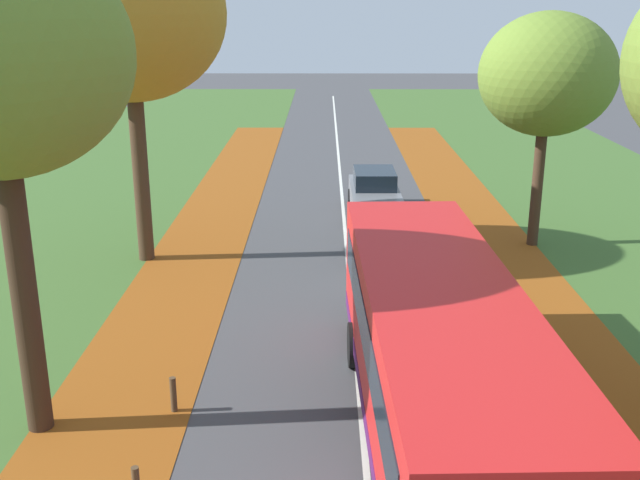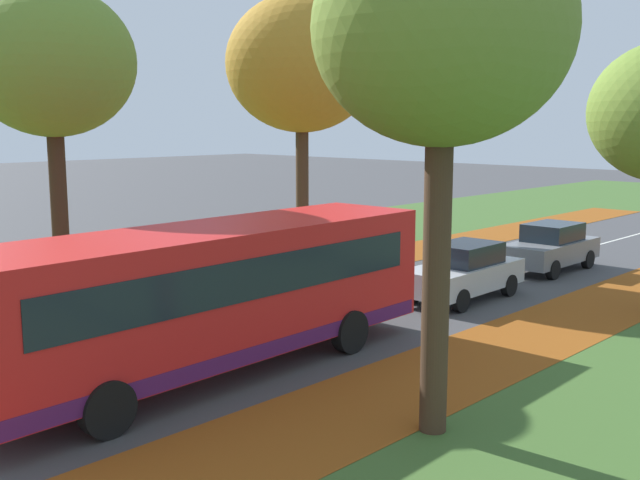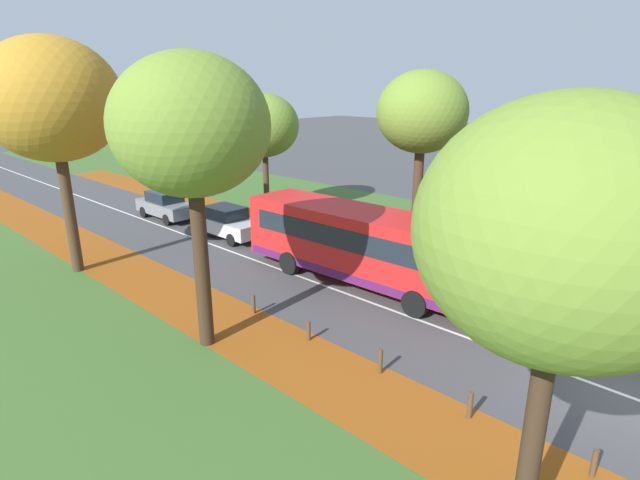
% 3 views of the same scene
% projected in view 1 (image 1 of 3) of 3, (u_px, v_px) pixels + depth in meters
% --- Properties ---
extents(grass_verge_left, '(12.00, 90.00, 0.01)m').
position_uv_depth(grass_verge_left, '(46.00, 255.00, 22.80)').
color(grass_verge_left, '#3D6028').
rests_on(grass_verge_left, ground).
extents(leaf_litter_left, '(2.80, 60.00, 0.00)m').
position_uv_depth(leaf_litter_left, '(153.00, 340.00, 17.06)').
color(leaf_litter_left, '#8C4714').
rests_on(leaf_litter_left, grass_verge_left).
extents(leaf_litter_right, '(2.80, 60.00, 0.00)m').
position_uv_depth(leaf_litter_right, '(557.00, 341.00, 17.00)').
color(leaf_litter_right, '#8C4714').
rests_on(leaf_litter_right, grass_verge_right).
extents(road_centre_line, '(0.12, 80.00, 0.01)m').
position_uv_depth(road_centre_line, '(347.00, 255.00, 22.75)').
color(road_centre_line, silver).
rests_on(road_centre_line, ground).
extents(tree_left_mid, '(5.32, 5.32, 9.46)m').
position_uv_depth(tree_left_mid, '(129.00, 14.00, 20.32)').
color(tree_left_mid, '#422D1E').
rests_on(tree_left_mid, ground).
extents(tree_right_mid, '(4.06, 4.06, 7.14)m').
position_uv_depth(tree_right_mid, '(547.00, 75.00, 22.17)').
color(tree_right_mid, '#422D1E').
rests_on(tree_right_mid, ground).
extents(bollard_fifth, '(0.12, 0.12, 0.71)m').
position_uv_depth(bollard_fifth, '(173.00, 395.00, 14.01)').
color(bollard_fifth, '#4C3823').
rests_on(bollard_fifth, ground).
extents(bus, '(2.88, 10.47, 2.98)m').
position_uv_depth(bus, '(438.00, 353.00, 12.65)').
color(bus, red).
rests_on(bus, ground).
extents(car_silver_lead, '(1.84, 4.23, 1.62)m').
position_uv_depth(car_silver_lead, '(394.00, 241.00, 21.45)').
color(car_silver_lead, '#B7BABF').
rests_on(car_silver_lead, ground).
extents(car_grey_following, '(1.80, 4.21, 1.62)m').
position_uv_depth(car_grey_following, '(374.00, 193.00, 26.86)').
color(car_grey_following, slate).
rests_on(car_grey_following, ground).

